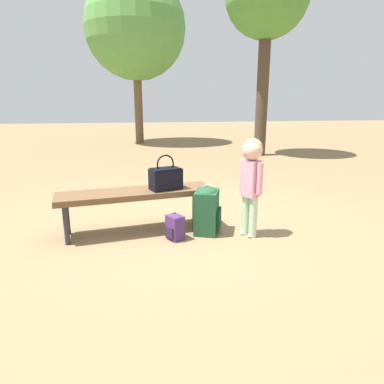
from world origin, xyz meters
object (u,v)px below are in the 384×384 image
(handbag, at_px, (166,178))
(backpack_small, at_px, (175,226))
(child_standing, at_px, (251,172))
(backpack_large, at_px, (207,209))
(tree_mid, at_px, (135,28))
(park_bench, at_px, (136,196))

(handbag, distance_m, backpack_small, 0.52)
(handbag, bearing_deg, child_standing, -20.83)
(backpack_large, bearing_deg, tree_mid, 93.81)
(park_bench, relative_size, child_standing, 1.64)
(child_standing, distance_m, tree_mid, 8.96)
(backpack_large, distance_m, tree_mid, 8.91)
(handbag, xyz_separation_m, backpack_large, (0.41, -0.15, -0.32))
(park_bench, height_order, handbag, handbag)
(backpack_small, bearing_deg, child_standing, -2.17)
(park_bench, xyz_separation_m, backpack_large, (0.73, -0.15, -0.13))
(handbag, height_order, backpack_large, handbag)
(backpack_small, bearing_deg, park_bench, 142.60)
(child_standing, bearing_deg, park_bench, 164.56)
(backpack_small, relative_size, tree_mid, 0.06)
(child_standing, bearing_deg, backpack_small, 177.83)
(park_bench, distance_m, backpack_small, 0.53)
(handbag, relative_size, child_standing, 0.37)
(handbag, height_order, tree_mid, tree_mid)
(child_standing, distance_m, backpack_small, 0.93)
(park_bench, height_order, backpack_large, backpack_large)
(park_bench, xyz_separation_m, tree_mid, (0.17, 8.11, 3.16))
(child_standing, bearing_deg, backpack_large, 158.82)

